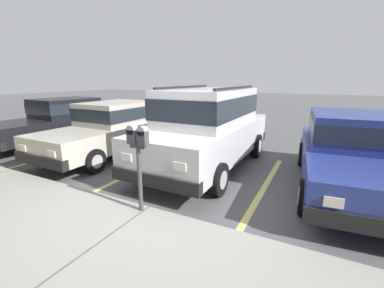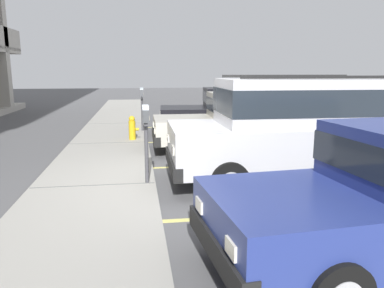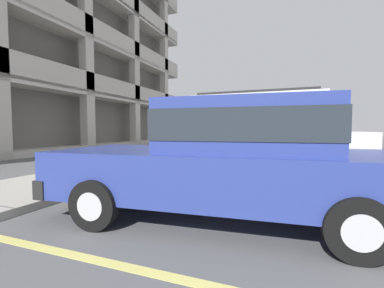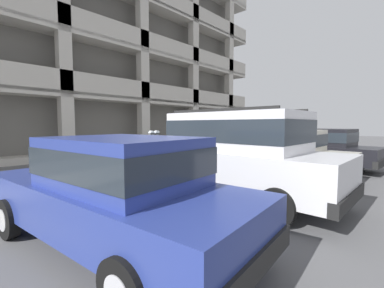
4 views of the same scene
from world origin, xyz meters
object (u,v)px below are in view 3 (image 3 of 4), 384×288
blue_coupe (275,137)px  red_sedan (230,157)px  dark_hatchback (260,139)px  fire_hydrant (197,145)px  parking_meter_far (214,129)px  parking_meter_near (154,130)px  silver_suv (256,133)px

blue_coupe → red_sedan: bearing=-176.4°
dark_hatchback → fire_hydrant: 3.21m
red_sedan → dark_hatchback: size_ratio=1.03×
parking_meter_far → fire_hydrant: parking_meter_far is taller
blue_coupe → parking_meter_far: parking_meter_far is taller
parking_meter_near → parking_meter_far: parking_meter_far is taller
blue_coupe → parking_meter_near: bearing=157.3°
blue_coupe → dark_hatchback: bearing=177.0°
blue_coupe → fire_hydrant: size_ratio=6.56×
silver_suv → dark_hatchback: size_ratio=1.07×
parking_meter_near → parking_meter_far: (6.03, -0.03, 0.03)m
dark_hatchback → parking_meter_near: (-3.07, 2.60, 0.35)m
red_sedan → dark_hatchback: (6.12, 0.26, 0.00)m
silver_suv → red_sedan: 3.12m
parking_meter_near → silver_suv: bearing=-88.8°
red_sedan → dark_hatchback: bearing=-2.6°
parking_meter_near → fire_hydrant: bearing=3.9°
blue_coupe → fire_hydrant: blue_coupe is taller
red_sedan → parking_meter_far: 9.52m
silver_suv → parking_meter_near: bearing=91.9°
red_sedan → fire_hydrant: bearing=18.0°
parking_meter_far → fire_hydrant: size_ratio=2.07×
parking_meter_far → red_sedan: bearing=-162.7°
dark_hatchback → blue_coupe: (2.74, -0.35, 0.00)m
dark_hatchback → parking_meter_far: bearing=41.7°
red_sedan → blue_coupe: (8.87, -0.09, 0.00)m
red_sedan → blue_coupe: size_ratio=1.00×
dark_hatchback → silver_suv: bearing=-175.2°
silver_suv → parking_meter_far: bearing=25.8°
dark_hatchback → parking_meter_far: parking_meter_far is taller
red_sedan → fire_hydrant: (7.44, 3.16, -0.36)m
silver_suv → dark_hatchback: bearing=4.8°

